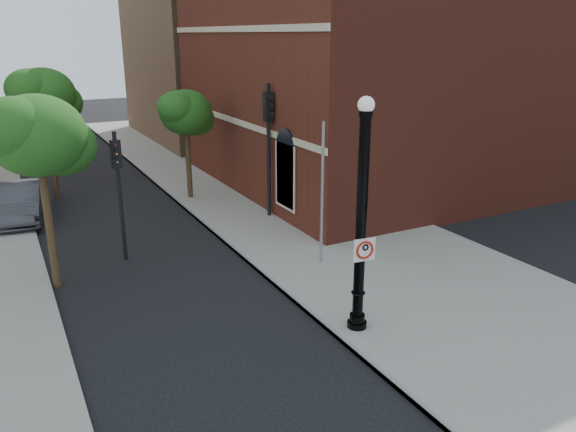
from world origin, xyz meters
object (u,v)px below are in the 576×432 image
traffic_signal_right (269,129)px  lamppost (361,230)px  parked_car (20,202)px  traffic_signal_left (118,175)px  no_parking_sign (364,250)px

traffic_signal_right → lamppost: bearing=-99.9°
parked_car → traffic_signal_left: bearing=-59.3°
lamppost → traffic_signal_left: size_ratio=1.37×
parked_car → traffic_signal_right: (9.12, -4.51, 2.94)m
lamppost → traffic_signal_left: bearing=118.9°
no_parking_sign → traffic_signal_right: (2.08, 9.62, 1.40)m
no_parking_sign → parked_car: size_ratio=0.13×
traffic_signal_left → traffic_signal_right: traffic_signal_right is taller
lamppost → traffic_signal_left: (-4.21, 7.64, 0.19)m
traffic_signal_right → no_parking_sign: bearing=-99.5°
no_parking_sign → traffic_signal_left: traffic_signal_left is taller
lamppost → no_parking_sign: lamppost is taller
lamppost → traffic_signal_right: lamppost is taller
lamppost → traffic_signal_right: (2.10, 9.46, 0.94)m
parked_car → traffic_signal_left: 7.27m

